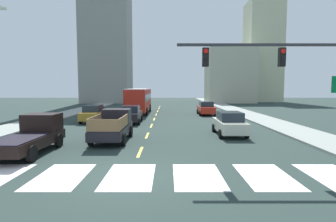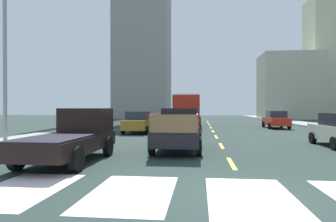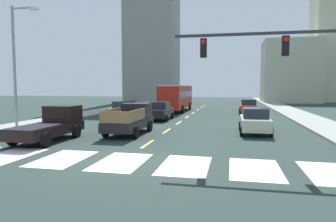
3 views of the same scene
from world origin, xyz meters
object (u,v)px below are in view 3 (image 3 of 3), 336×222
(pickup_dark, at_px, (52,124))
(sedan_near_right, at_px, (124,110))
(sedan_far, at_px, (248,107))
(city_bus, at_px, (176,96))
(traffic_signal_gantry, at_px, (313,61))
(streetlight_left, at_px, (16,62))
(pickup_stakebed, at_px, (131,119))
(sedan_mid, at_px, (255,121))
(sedan_near_left, at_px, (160,111))

(pickup_dark, xyz_separation_m, sedan_near_right, (-0.15, 12.52, -0.06))
(sedan_far, xyz_separation_m, sedan_near_right, (-12.35, -7.03, 0.00))
(city_bus, xyz_separation_m, traffic_signal_gantry, (10.15, -23.93, 2.24))
(city_bus, xyz_separation_m, streetlight_left, (-8.74, -18.00, 3.02))
(pickup_stakebed, bearing_deg, city_bus, 92.95)
(pickup_dark, bearing_deg, pickup_stakebed, 42.75)
(streetlight_left, bearing_deg, city_bus, 64.11)
(pickup_dark, bearing_deg, traffic_signal_gantry, -9.08)
(pickup_dark, height_order, city_bus, city_bus)
(city_bus, bearing_deg, streetlight_left, -114.88)
(sedan_mid, relative_size, streetlight_left, 0.49)
(sedan_mid, height_order, streetlight_left, streetlight_left)
(pickup_dark, distance_m, city_bus, 22.10)
(pickup_dark, height_order, sedan_near_right, pickup_dark)
(pickup_dark, relative_size, streetlight_left, 0.58)
(pickup_stakebed, relative_size, sedan_far, 1.18)
(sedan_near_right, bearing_deg, streetlight_left, -122.53)
(sedan_mid, relative_size, sedan_near_left, 1.00)
(pickup_dark, height_order, streetlight_left, streetlight_left)
(sedan_far, bearing_deg, city_bus, 164.94)
(traffic_signal_gantry, bearing_deg, pickup_dark, 171.12)
(sedan_mid, bearing_deg, city_bus, 116.80)
(city_bus, relative_size, sedan_near_left, 2.45)
(pickup_dark, xyz_separation_m, city_bus, (3.46, 21.80, 1.03))
(pickup_stakebed, bearing_deg, sedan_near_left, 92.02)
(sedan_near_left, bearing_deg, sedan_far, 45.52)
(traffic_signal_gantry, bearing_deg, city_bus, 112.99)
(sedan_near_right, xyz_separation_m, traffic_signal_gantry, (13.76, -14.65, 3.33))
(pickup_dark, height_order, sedan_far, pickup_dark)
(pickup_stakebed, relative_size, sedan_near_left, 1.18)
(streetlight_left, bearing_deg, sedan_far, 42.03)
(sedan_near_left, xyz_separation_m, sedan_near_right, (-3.88, 0.81, 0.00))
(pickup_dark, relative_size, sedan_near_right, 1.18)
(sedan_far, distance_m, sedan_near_left, 11.54)
(sedan_far, bearing_deg, sedan_near_left, -137.80)
(traffic_signal_gantry, distance_m, streetlight_left, 19.82)
(sedan_near_left, height_order, sedan_near_right, same)
(sedan_mid, bearing_deg, traffic_signal_gantry, -76.42)
(pickup_stakebed, relative_size, city_bus, 0.48)
(pickup_stakebed, bearing_deg, streetlight_left, 179.96)
(pickup_stakebed, height_order, sedan_mid, pickup_stakebed)
(pickup_dark, xyz_separation_m, sedan_near_left, (3.73, 11.71, -0.06))
(pickup_stakebed, distance_m, city_bus, 18.38)
(sedan_near_right, xyz_separation_m, streetlight_left, (-5.13, -8.72, 4.11))
(pickup_stakebed, height_order, streetlight_left, streetlight_left)
(city_bus, xyz_separation_m, sedan_mid, (8.41, -16.69, -1.09))
(sedan_mid, height_order, traffic_signal_gantry, traffic_signal_gantry)
(sedan_far, xyz_separation_m, traffic_signal_gantry, (1.42, -21.68, 3.33))
(pickup_dark, bearing_deg, sedan_near_right, 90.48)
(pickup_stakebed, height_order, sedan_far, pickup_stakebed)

